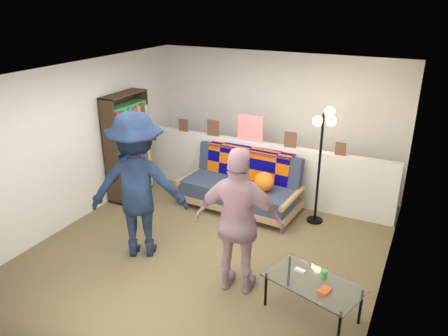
% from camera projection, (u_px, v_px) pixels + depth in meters
% --- Properties ---
extents(ground, '(5.00, 5.00, 0.00)m').
position_uv_depth(ground, '(211.00, 247.00, 6.12)').
color(ground, brown).
rests_on(ground, ground).
extents(room_shell, '(4.60, 5.05, 2.45)m').
position_uv_depth(room_shell, '(226.00, 124.00, 5.89)').
color(room_shell, silver).
rests_on(room_shell, ground).
extents(half_wall_ledge, '(4.45, 0.15, 1.00)m').
position_uv_depth(half_wall_ledge, '(261.00, 170.00, 7.43)').
color(half_wall_ledge, silver).
rests_on(half_wall_ledge, ground).
extents(ledge_decor, '(2.97, 0.02, 0.45)m').
position_uv_depth(ledge_decor, '(249.00, 131.00, 7.26)').
color(ledge_decor, brown).
rests_on(ledge_decor, half_wall_ledge).
extents(futon_sofa, '(1.99, 1.05, 0.83)m').
position_uv_depth(futon_sofa, '(242.00, 186.00, 7.12)').
color(futon_sofa, '#AB7F53').
rests_on(futon_sofa, ground).
extents(bookshelf, '(0.30, 0.90, 1.80)m').
position_uv_depth(bookshelf, '(128.00, 149.00, 7.42)').
color(bookshelf, black).
rests_on(bookshelf, ground).
extents(coffee_table, '(1.14, 0.83, 0.53)m').
position_uv_depth(coffee_table, '(314.00, 284.00, 4.70)').
color(coffee_table, black).
rests_on(coffee_table, ground).
extents(floor_lamp, '(0.37, 0.34, 1.80)m').
position_uv_depth(floor_lamp, '(323.00, 143.00, 6.35)').
color(floor_lamp, black).
rests_on(floor_lamp, ground).
extents(person_left, '(1.46, 1.23, 1.97)m').
position_uv_depth(person_left, '(138.00, 186.00, 5.66)').
color(person_left, black).
rests_on(person_left, ground).
extents(person_right, '(1.10, 0.59, 1.78)m').
position_uv_depth(person_right, '(239.00, 223.00, 4.95)').
color(person_right, pink).
rests_on(person_right, ground).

